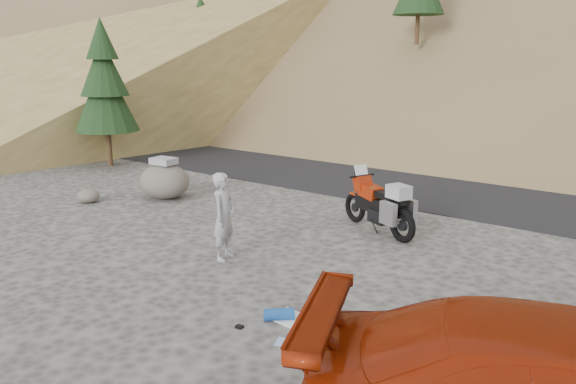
# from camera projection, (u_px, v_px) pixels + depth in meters

# --- Properties ---
(ground) EXTENTS (140.00, 140.00, 0.00)m
(ground) POSITION_uv_depth(u_px,v_px,m) (274.00, 277.00, 9.86)
(ground) COLOR #3E3C39
(ground) RESTS_ON ground
(road) EXTENTS (120.00, 7.00, 0.05)m
(road) POSITION_uv_depth(u_px,v_px,m) (461.00, 185.00, 16.82)
(road) COLOR black
(road) RESTS_ON ground
(conifer_verge) EXTENTS (2.20, 2.20, 5.04)m
(conifer_verge) POSITION_uv_depth(u_px,v_px,m) (104.00, 82.00, 19.12)
(conifer_verge) COLOR #352313
(conifer_verge) RESTS_ON ground
(motorcycle) EXTENTS (2.24, 1.21, 1.41)m
(motorcycle) POSITION_uv_depth(u_px,v_px,m) (381.00, 206.00, 12.19)
(motorcycle) COLOR black
(motorcycle) RESTS_ON ground
(man) EXTENTS (0.56, 0.70, 1.68)m
(man) POSITION_uv_depth(u_px,v_px,m) (225.00, 258.00, 10.76)
(man) COLOR #9B9BA0
(man) RESTS_ON ground
(boulder) EXTENTS (1.56, 1.36, 1.12)m
(boulder) POSITION_uv_depth(u_px,v_px,m) (165.00, 181.00, 15.19)
(boulder) COLOR #58544C
(boulder) RESTS_ON ground
(small_rock) EXTENTS (0.71, 0.66, 0.37)m
(small_rock) POSITION_uv_depth(u_px,v_px,m) (88.00, 196.00, 14.81)
(small_rock) COLOR #58544C
(small_rock) RESTS_ON ground
(gear_white_cloth) EXTENTS (0.56, 0.51, 0.02)m
(gear_white_cloth) POSITION_uv_depth(u_px,v_px,m) (289.00, 317.00, 8.33)
(gear_white_cloth) COLOR white
(gear_white_cloth) RESTS_ON ground
(gear_blue_mat) EXTENTS (0.45, 0.44, 0.18)m
(gear_blue_mat) POSITION_uv_depth(u_px,v_px,m) (279.00, 314.00, 8.25)
(gear_blue_mat) COLOR #184A95
(gear_blue_mat) RESTS_ON ground
(gear_bottle) EXTENTS (0.08, 0.08, 0.22)m
(gear_bottle) POSITION_uv_depth(u_px,v_px,m) (360.00, 323.00, 7.93)
(gear_bottle) COLOR #184A95
(gear_bottle) RESTS_ON ground
(gear_funnel) EXTENTS (0.17, 0.17, 0.17)m
(gear_funnel) POSITION_uv_depth(u_px,v_px,m) (355.00, 356.00, 7.10)
(gear_funnel) COLOR #B20B1A
(gear_funnel) RESTS_ON ground
(gear_glove_b) EXTENTS (0.12, 0.09, 0.04)m
(gear_glove_b) POSITION_uv_depth(u_px,v_px,m) (239.00, 327.00, 8.02)
(gear_glove_b) COLOR black
(gear_glove_b) RESTS_ON ground
(gear_blue_cloth) EXTENTS (0.38, 0.33, 0.01)m
(gear_blue_cloth) POSITION_uv_depth(u_px,v_px,m) (287.00, 343.00, 7.60)
(gear_blue_cloth) COLOR #86A5D0
(gear_blue_cloth) RESTS_ON ground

